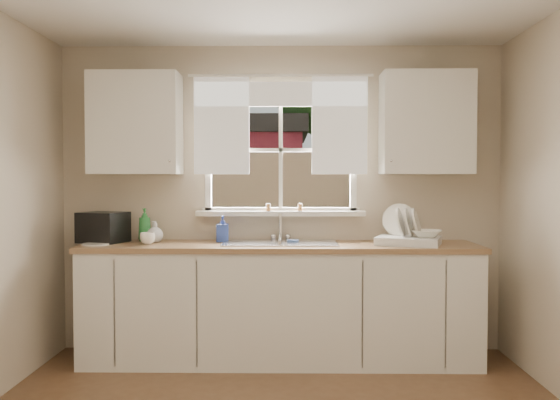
{
  "coord_description": "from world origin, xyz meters",
  "views": [
    {
      "loc": [
        0.06,
        -2.88,
        1.41
      ],
      "look_at": [
        0.0,
        1.65,
        1.25
      ],
      "focal_mm": 38.0,
      "sensor_mm": 36.0,
      "label": 1
    }
  ],
  "objects_px": {
    "dish_rack": "(408,236)",
    "cup": "(148,239)",
    "soap_bottle_a": "(145,225)",
    "black_appliance": "(103,227)"
  },
  "relations": [
    {
      "from": "dish_rack",
      "to": "black_appliance",
      "type": "xyz_separation_m",
      "value": [
        -2.38,
        0.13,
        0.06
      ]
    },
    {
      "from": "dish_rack",
      "to": "black_appliance",
      "type": "bearing_deg",
      "value": 176.78
    },
    {
      "from": "dish_rack",
      "to": "black_appliance",
      "type": "height_order",
      "value": "dish_rack"
    },
    {
      "from": "cup",
      "to": "black_appliance",
      "type": "height_order",
      "value": "black_appliance"
    },
    {
      "from": "dish_rack",
      "to": "cup",
      "type": "distance_m",
      "value": 1.99
    },
    {
      "from": "soap_bottle_a",
      "to": "cup",
      "type": "bearing_deg",
      "value": -68.7
    },
    {
      "from": "soap_bottle_a",
      "to": "cup",
      "type": "relative_size",
      "value": 2.29
    },
    {
      "from": "dish_rack",
      "to": "cup",
      "type": "height_order",
      "value": "dish_rack"
    },
    {
      "from": "black_appliance",
      "to": "cup",
      "type": "bearing_deg",
      "value": -2.37
    },
    {
      "from": "soap_bottle_a",
      "to": "black_appliance",
      "type": "bearing_deg",
      "value": -162.38
    }
  ]
}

